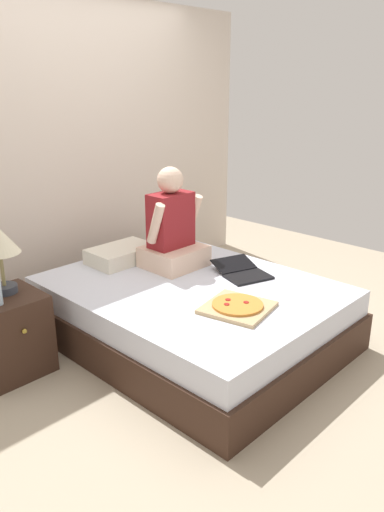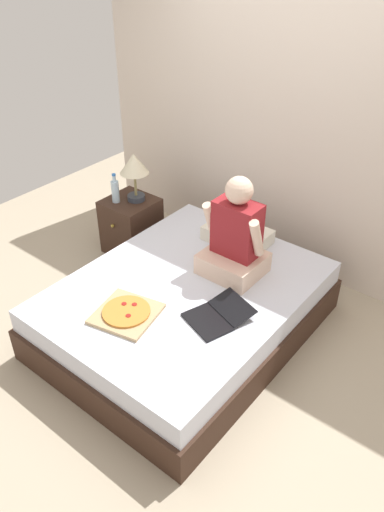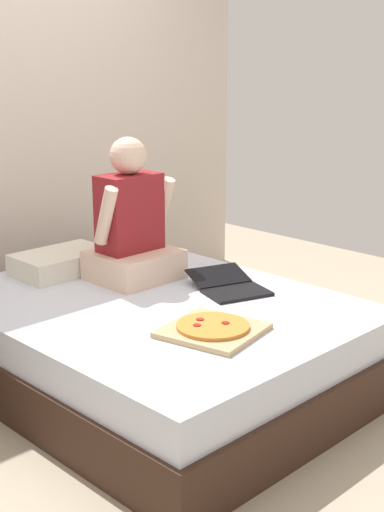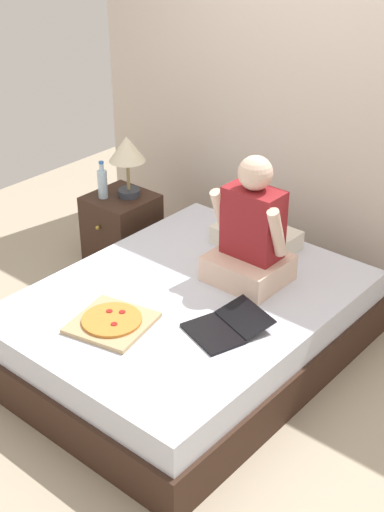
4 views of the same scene
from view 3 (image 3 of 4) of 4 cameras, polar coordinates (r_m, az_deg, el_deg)
name	(u,v)px [view 3 (image 3 of 4)]	position (r m, az deg, el deg)	size (l,w,h in m)	color
ground_plane	(156,382)	(3.78, -2.91, -10.05)	(5.91, 5.91, 0.00)	tan
wall_back	(1,123)	(4.55, -15.00, 10.25)	(3.91, 0.12, 2.50)	beige
bed	(155,343)	(3.69, -2.96, -6.94)	(1.59, 2.04, 0.45)	#382319
pillow	(62,262)	(4.12, -10.38, -0.49)	(0.52, 0.34, 0.12)	silver
person_seated	(132,228)	(3.90, -4.86, 2.27)	(0.47, 0.40, 0.78)	beige
laptop	(231,287)	(3.75, 3.11, -2.48)	(0.43, 0.49, 0.07)	black
pizza_box	(213,329)	(3.19, 1.68, -5.86)	(0.48, 0.48, 0.05)	tan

